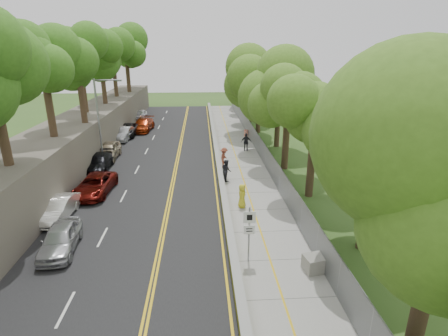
{
  "coord_description": "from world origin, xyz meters",
  "views": [
    {
      "loc": [
        -1.24,
        -18.51,
        10.61
      ],
      "look_at": [
        0.5,
        8.0,
        1.4
      ],
      "focal_mm": 28.0,
      "sensor_mm": 36.0,
      "label": 1
    }
  ],
  "objects_px": {
    "signpost": "(249,229)",
    "car_0": "(60,239)",
    "concrete_block": "(316,263)",
    "streetlight": "(101,116)",
    "car_1": "(59,209)",
    "painter_0": "(242,196)",
    "construction_barrel": "(246,133)",
    "car_2": "(95,185)",
    "person_far": "(246,142)"
  },
  "relations": [
    {
      "from": "car_0",
      "to": "concrete_block",
      "type": "bearing_deg",
      "value": -17.0
    },
    {
      "from": "concrete_block",
      "to": "car_2",
      "type": "bearing_deg",
      "value": 142.19
    },
    {
      "from": "signpost",
      "to": "concrete_block",
      "type": "bearing_deg",
      "value": -16.85
    },
    {
      "from": "streetlight",
      "to": "car_0",
      "type": "xyz_separation_m",
      "value": [
        1.41,
        -15.28,
        -3.88
      ]
    },
    {
      "from": "concrete_block",
      "to": "car_0",
      "type": "distance_m",
      "value": 13.63
    },
    {
      "from": "car_0",
      "to": "person_far",
      "type": "xyz_separation_m",
      "value": [
        12.55,
        18.67,
        0.26
      ]
    },
    {
      "from": "concrete_block",
      "to": "person_far",
      "type": "height_order",
      "value": "person_far"
    },
    {
      "from": "streetlight",
      "to": "signpost",
      "type": "relative_size",
      "value": 2.58
    },
    {
      "from": "streetlight",
      "to": "car_2",
      "type": "distance_m",
      "value": 8.41
    },
    {
      "from": "construction_barrel",
      "to": "concrete_block",
      "type": "height_order",
      "value": "construction_barrel"
    },
    {
      "from": "painter_0",
      "to": "person_far",
      "type": "relative_size",
      "value": 0.88
    },
    {
      "from": "signpost",
      "to": "concrete_block",
      "type": "relative_size",
      "value": 2.62
    },
    {
      "from": "streetlight",
      "to": "car_1",
      "type": "relative_size",
      "value": 1.94
    },
    {
      "from": "painter_0",
      "to": "person_far",
      "type": "distance_m",
      "value": 14.05
    },
    {
      "from": "streetlight",
      "to": "person_far",
      "type": "bearing_deg",
      "value": 13.64
    },
    {
      "from": "construction_barrel",
      "to": "car_2",
      "type": "relative_size",
      "value": 0.16
    },
    {
      "from": "painter_0",
      "to": "car_2",
      "type": "bearing_deg",
      "value": 80.05
    },
    {
      "from": "signpost",
      "to": "concrete_block",
      "type": "height_order",
      "value": "signpost"
    },
    {
      "from": "car_2",
      "to": "person_far",
      "type": "relative_size",
      "value": 2.59
    },
    {
      "from": "signpost",
      "to": "car_0",
      "type": "distance_m",
      "value": 10.32
    },
    {
      "from": "signpost",
      "to": "painter_0",
      "type": "distance_m",
      "value": 6.6
    },
    {
      "from": "car_2",
      "to": "concrete_block",
      "type": "bearing_deg",
      "value": -34.14
    },
    {
      "from": "concrete_block",
      "to": "streetlight",
      "type": "bearing_deg",
      "value": 129.36
    },
    {
      "from": "streetlight",
      "to": "car_1",
      "type": "xyz_separation_m",
      "value": [
        -0.14,
        -11.37,
        -3.92
      ]
    },
    {
      "from": "painter_0",
      "to": "person_far",
      "type": "height_order",
      "value": "person_far"
    },
    {
      "from": "car_2",
      "to": "painter_0",
      "type": "height_order",
      "value": "painter_0"
    },
    {
      "from": "streetlight",
      "to": "car_0",
      "type": "distance_m",
      "value": 15.83
    },
    {
      "from": "streetlight",
      "to": "painter_0",
      "type": "height_order",
      "value": "streetlight"
    },
    {
      "from": "streetlight",
      "to": "construction_barrel",
      "type": "bearing_deg",
      "value": 33.82
    },
    {
      "from": "construction_barrel",
      "to": "streetlight",
      "type": "bearing_deg",
      "value": -146.18
    },
    {
      "from": "signpost",
      "to": "car_2",
      "type": "bearing_deg",
      "value": 137.29
    },
    {
      "from": "concrete_block",
      "to": "painter_0",
      "type": "bearing_deg",
      "value": 110.83
    },
    {
      "from": "concrete_block",
      "to": "signpost",
      "type": "bearing_deg",
      "value": 163.15
    },
    {
      "from": "construction_barrel",
      "to": "car_1",
      "type": "relative_size",
      "value": 0.2
    },
    {
      "from": "car_1",
      "to": "person_far",
      "type": "relative_size",
      "value": 2.14
    },
    {
      "from": "car_2",
      "to": "person_far",
      "type": "bearing_deg",
      "value": 43.49
    },
    {
      "from": "car_1",
      "to": "painter_0",
      "type": "bearing_deg",
      "value": 6.84
    },
    {
      "from": "concrete_block",
      "to": "person_far",
      "type": "distance_m",
      "value": 21.41
    },
    {
      "from": "concrete_block",
      "to": "painter_0",
      "type": "height_order",
      "value": "painter_0"
    },
    {
      "from": "construction_barrel",
      "to": "painter_0",
      "type": "height_order",
      "value": "painter_0"
    },
    {
      "from": "car_2",
      "to": "painter_0",
      "type": "bearing_deg",
      "value": -12.48
    },
    {
      "from": "construction_barrel",
      "to": "car_0",
      "type": "relative_size",
      "value": 0.19
    },
    {
      "from": "streetlight",
      "to": "car_1",
      "type": "bearing_deg",
      "value": -90.69
    },
    {
      "from": "concrete_block",
      "to": "car_0",
      "type": "xyz_separation_m",
      "value": [
        -13.35,
        2.72,
        0.31
      ]
    },
    {
      "from": "signpost",
      "to": "car_0",
      "type": "height_order",
      "value": "signpost"
    },
    {
      "from": "signpost",
      "to": "car_0",
      "type": "bearing_deg",
      "value": 170.25
    },
    {
      "from": "concrete_block",
      "to": "car_1",
      "type": "relative_size",
      "value": 0.29
    },
    {
      "from": "streetlight",
      "to": "construction_barrel",
      "type": "height_order",
      "value": "streetlight"
    },
    {
      "from": "streetlight",
      "to": "painter_0",
      "type": "relative_size",
      "value": 4.71
    },
    {
      "from": "streetlight",
      "to": "car_0",
      "type": "relative_size",
      "value": 1.9
    }
  ]
}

